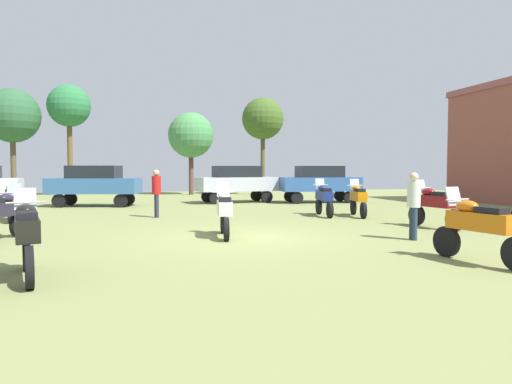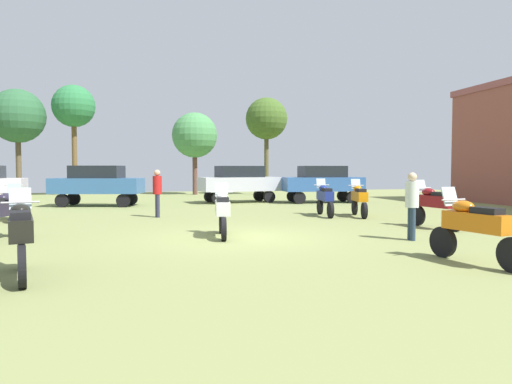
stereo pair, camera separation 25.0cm
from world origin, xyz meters
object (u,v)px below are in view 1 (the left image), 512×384
(tree_2, at_px, (191,135))
(motorcycle_9, at_px, (358,198))
(tree_1, at_px, (69,107))
(tree_4, at_px, (263,119))
(motorcycle_6, at_px, (224,211))
(tree_5, at_px, (12,116))
(car_4, at_px, (94,183))
(person_1, at_px, (414,200))
(motorcycle_4, at_px, (11,200))
(motorcycle_7, at_px, (324,198))
(motorcycle_1, at_px, (434,204))
(motorcycle_10, at_px, (479,226))
(car_2, at_px, (319,181))
(motorcycle_2, at_px, (0,213))
(person_3, at_px, (156,189))
(motorcycle_8, at_px, (27,235))
(car_3, at_px, (237,181))

(tree_2, bearing_deg, motorcycle_9, -73.76)
(motorcycle_9, xyz_separation_m, tree_1, (-13.02, 17.06, 5.29))
(tree_2, xyz_separation_m, tree_4, (4.92, -1.33, 1.12))
(motorcycle_6, relative_size, tree_2, 0.36)
(motorcycle_6, xyz_separation_m, tree_5, (-10.59, 21.14, 4.58))
(car_4, distance_m, person_1, 16.22)
(motorcycle_4, bearing_deg, tree_2, 52.00)
(motorcycle_7, height_order, tree_2, tree_2)
(motorcycle_1, xyz_separation_m, motorcycle_10, (-2.45, -5.10, -0.01))
(motorcycle_7, distance_m, motorcycle_9, 1.31)
(motorcycle_7, bearing_deg, person_1, -84.64)
(motorcycle_1, relative_size, car_4, 0.49)
(motorcycle_1, relative_size, tree_5, 0.31)
(motorcycle_7, distance_m, person_1, 6.34)
(car_2, distance_m, tree_5, 20.55)
(motorcycle_1, bearing_deg, motorcycle_9, 90.96)
(motorcycle_7, bearing_deg, tree_5, 138.23)
(motorcycle_6, distance_m, tree_5, 24.09)
(motorcycle_10, xyz_separation_m, tree_1, (-11.36, 25.95, 5.27))
(motorcycle_1, relative_size, motorcycle_2, 1.02)
(motorcycle_4, bearing_deg, person_3, -10.60)
(motorcycle_7, height_order, car_4, car_4)
(car_4, bearing_deg, tree_1, 26.79)
(motorcycle_7, distance_m, motorcycle_10, 9.36)
(motorcycle_7, bearing_deg, motorcycle_4, -178.84)
(motorcycle_6, height_order, tree_2, tree_2)
(motorcycle_4, xyz_separation_m, tree_2, (7.75, 15.52, 3.46))
(person_3, bearing_deg, tree_4, -38.19)
(motorcycle_2, height_order, tree_2, tree_2)
(motorcycle_7, height_order, motorcycle_8, motorcycle_8)
(car_2, bearing_deg, motorcycle_4, 115.88)
(car_2, xyz_separation_m, tree_2, (-6.10, 9.45, 3.03))
(motorcycle_2, xyz_separation_m, motorcycle_8, (1.71, -4.63, 0.02))
(person_3, bearing_deg, car_2, -65.54)
(motorcycle_8, distance_m, car_2, 19.20)
(motorcycle_4, xyz_separation_m, car_3, (9.46, 7.09, 0.44))
(tree_2, distance_m, tree_4, 5.22)
(car_4, height_order, tree_5, tree_5)
(motorcycle_2, bearing_deg, tree_5, 120.43)
(person_1, height_order, tree_5, tree_5)
(motorcycle_2, relative_size, motorcycle_7, 1.00)
(motorcycle_10, bearing_deg, tree_2, 85.31)
(motorcycle_8, xyz_separation_m, tree_2, (5.03, 25.08, 3.46))
(motorcycle_8, xyz_separation_m, person_1, (8.70, 2.40, 0.29))
(motorcycle_8, height_order, tree_5, tree_5)
(motorcycle_6, distance_m, motorcycle_8, 5.71)
(motorcycle_9, distance_m, car_2, 7.48)
(motorcycle_4, distance_m, tree_5, 16.74)
(tree_2, bearing_deg, tree_5, 179.43)
(motorcycle_6, relative_size, motorcycle_7, 0.97)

